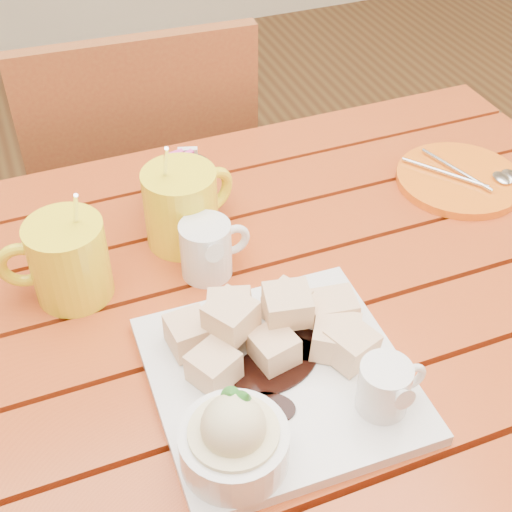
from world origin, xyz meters
name	(u,v)px	position (x,y,z in m)	size (l,w,h in m)	color
table	(247,358)	(0.00, 0.00, 0.64)	(1.20, 0.79, 0.75)	maroon
dessert_plate	(272,380)	(-0.03, -0.15, 0.78)	(0.29, 0.29, 0.11)	white
coffee_mug_left	(66,259)	(-0.20, 0.10, 0.81)	(0.14, 0.10, 0.16)	yellow
coffee_mug_right	(183,205)	(-0.03, 0.15, 0.81)	(0.14, 0.10, 0.17)	yellow
cream_pitcher	(208,248)	(-0.03, 0.07, 0.79)	(0.10, 0.08, 0.08)	white
sugar_caddy	(184,186)	(-0.01, 0.23, 0.78)	(0.09, 0.09, 0.10)	black
orange_saucer	(460,179)	(0.41, 0.13, 0.76)	(0.19, 0.19, 0.02)	orange
chair_far	(143,196)	(0.00, 0.61, 0.50)	(0.45, 0.45, 0.90)	brown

